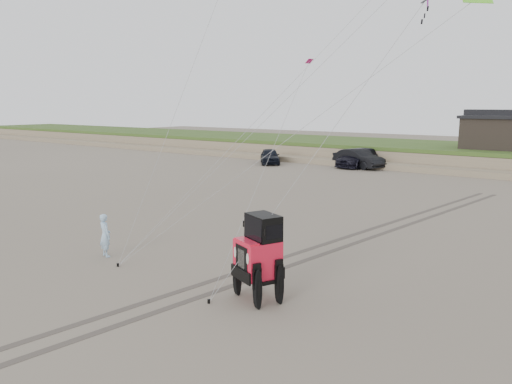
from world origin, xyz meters
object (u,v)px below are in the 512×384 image
Objects in this scene: truck_c at (360,158)px; man at (105,235)px; cabin at (503,131)px; jeep at (258,266)px; truck_a at (270,156)px; truck_b at (359,159)px.

man is at bearing -76.97° from truck_c.
cabin is 36.55m from jeep.
jeep is (11.01, -30.18, 0.18)m from truck_c.
truck_a is 0.75× the size of truck_c.
man is at bearing -99.77° from cabin.
cabin is 12.34m from truck_c.
truck_b is at bearing -69.18° from man.
truck_a is 8.30m from truck_b.
man is at bearing -156.71° from jeep.
jeep is at bearing -88.93° from cabin.
man is at bearing -104.92° from truck_a.
truck_b is 0.88× the size of truck_c.
cabin is at bearing -11.22° from truck_a.
truck_b is at bearing -145.01° from cabin.
truck_c is 30.50m from man.
cabin is at bearing -86.29° from man.
truck_a is 8.30m from truck_c.
truck_a is 33.06m from jeep.
cabin is 20.48m from truck_a.
truck_b reaches higher than truck_a.
jeep reaches higher than truck_b.
truck_c reaches higher than truck_a.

